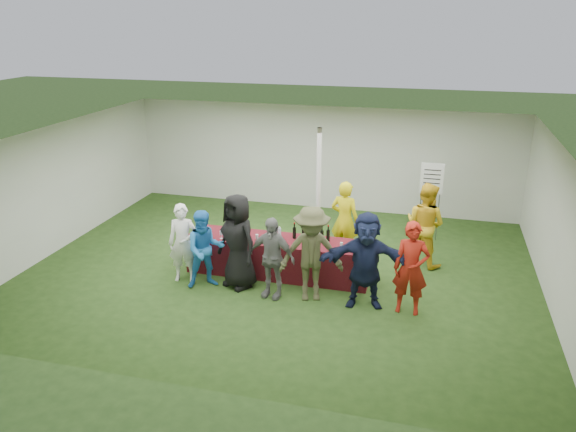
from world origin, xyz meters
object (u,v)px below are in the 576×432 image
(serving_table, at_px, (278,257))
(customer_0, at_px, (183,243))
(staff_back, at_px, (425,224))
(customer_2, at_px, (238,241))
(dump_bucket, at_px, (360,248))
(wine_list_sign, at_px, (431,184))
(staff_pourer, at_px, (345,220))
(customer_4, at_px, (311,254))
(customer_1, at_px, (205,249))
(customer_5, at_px, (366,260))
(customer_6, at_px, (411,268))
(customer_3, at_px, (272,258))

(serving_table, relative_size, customer_0, 2.33)
(staff_back, relative_size, customer_2, 0.96)
(serving_table, xyz_separation_m, customer_0, (-1.69, -0.70, 0.40))
(dump_bucket, bearing_deg, wine_list_sign, 67.66)
(serving_table, height_order, staff_pourer, staff_pourer)
(staff_pourer, xyz_separation_m, customer_4, (-0.27, -1.98, 0.04))
(customer_1, distance_m, customer_4, 2.03)
(dump_bucket, height_order, staff_pourer, staff_pourer)
(customer_1, distance_m, customer_5, 2.99)
(customer_4, relative_size, customer_5, 1.01)
(customer_4, height_order, customer_6, customer_4)
(serving_table, xyz_separation_m, customer_6, (2.59, -0.86, 0.45))
(serving_table, height_order, customer_0, customer_0)
(customer_3, bearing_deg, staff_pourer, 74.05)
(serving_table, relative_size, customer_4, 2.04)
(customer_0, height_order, customer_3, customer_0)
(wine_list_sign, height_order, staff_back, wine_list_sign)
(serving_table, bearing_deg, customer_3, -81.61)
(dump_bucket, xyz_separation_m, customer_3, (-1.50, -0.69, -0.07))
(staff_pourer, bearing_deg, staff_back, -163.93)
(customer_3, bearing_deg, customer_0, -176.93)
(staff_back, xyz_separation_m, customer_5, (-0.94, -2.06, 0.00))
(customer_1, bearing_deg, staff_back, -1.63)
(serving_table, relative_size, dump_bucket, 14.02)
(serving_table, xyz_separation_m, customer_2, (-0.59, -0.67, 0.54))
(customer_6, bearing_deg, customer_4, -178.99)
(serving_table, bearing_deg, customer_4, -44.31)
(serving_table, relative_size, customer_5, 2.07)
(customer_0, height_order, customer_1, customer_0)
(staff_pourer, distance_m, customer_2, 2.49)
(staff_pourer, distance_m, customer_4, 2.00)
(dump_bucket, relative_size, customer_2, 0.14)
(customer_0, distance_m, customer_6, 4.28)
(dump_bucket, distance_m, customer_2, 2.27)
(staff_back, height_order, customer_0, staff_back)
(dump_bucket, bearing_deg, customer_2, -168.65)
(customer_2, distance_m, customer_5, 2.41)
(customer_1, distance_m, customer_3, 1.31)
(customer_0, bearing_deg, customer_1, -28.79)
(dump_bucket, distance_m, customer_1, 2.88)
(customer_1, bearing_deg, customer_0, 135.49)
(staff_back, xyz_separation_m, customer_6, (-0.16, -2.10, -0.04))
(staff_pourer, bearing_deg, wine_list_sign, -126.04)
(staff_back, bearing_deg, customer_5, 94.69)
(customer_6, bearing_deg, staff_back, 87.64)
(customer_2, height_order, customer_3, customer_2)
(wine_list_sign, relative_size, staff_back, 1.03)
(wine_list_sign, xyz_separation_m, customer_5, (-0.99, -3.44, -0.44))
(staff_pourer, bearing_deg, customer_1, 53.67)
(staff_back, relative_size, customer_5, 1.00)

